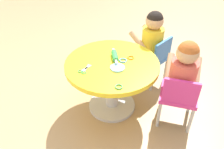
% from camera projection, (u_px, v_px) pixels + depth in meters
% --- Properties ---
extents(ground_plane, '(10.00, 10.00, 0.00)m').
position_uv_depth(ground_plane, '(112.00, 106.00, 2.22)').
color(ground_plane, tan).
extents(craft_table, '(0.80, 0.80, 0.51)m').
position_uv_depth(craft_table, '(112.00, 75.00, 1.99)').
color(craft_table, silver).
rests_on(craft_table, ground).
extents(child_chair_left, '(0.42, 0.42, 0.54)m').
position_uv_depth(child_chair_left, '(178.00, 96.00, 1.88)').
color(child_chair_left, '#B7B7BC').
rests_on(child_chair_left, ground).
extents(seated_child_left, '(0.44, 0.42, 0.51)m').
position_uv_depth(seated_child_left, '(184.00, 71.00, 1.77)').
color(seated_child_left, '#3F4772').
rests_on(seated_child_left, ground).
extents(child_chair_right, '(0.41, 0.41, 0.54)m').
position_uv_depth(child_chair_right, '(153.00, 57.00, 2.35)').
color(child_chair_right, '#B7B7BC').
rests_on(child_chair_right, ground).
extents(seated_child_right, '(0.43, 0.40, 0.51)m').
position_uv_depth(seated_child_right, '(152.00, 36.00, 2.24)').
color(seated_child_right, '#3F4772').
rests_on(seated_child_right, ground).
extents(rolling_pin, '(0.23, 0.08, 0.05)m').
position_uv_depth(rolling_pin, '(115.00, 56.00, 1.95)').
color(rolling_pin, green).
rests_on(rolling_pin, craft_table).
extents(craft_scissors, '(0.13, 0.14, 0.01)m').
position_uv_depth(craft_scissors, '(84.00, 70.00, 1.82)').
color(craft_scissors, silver).
rests_on(craft_scissors, craft_table).
extents(playdough_blob_0, '(0.12, 0.12, 0.01)m').
position_uv_depth(playdough_blob_0, '(118.00, 68.00, 1.84)').
color(playdough_blob_0, '#8CCCF2').
rests_on(playdough_blob_0, craft_table).
extents(cookie_cutter_0, '(0.06, 0.06, 0.01)m').
position_uv_depth(cookie_cutter_0, '(131.00, 57.00, 1.97)').
color(cookie_cutter_0, orange).
rests_on(cookie_cutter_0, craft_table).
extents(cookie_cutter_1, '(0.07, 0.07, 0.01)m').
position_uv_depth(cookie_cutter_1, '(123.00, 60.00, 1.93)').
color(cookie_cutter_1, '#3F99D8').
rests_on(cookie_cutter_1, craft_table).
extents(cookie_cutter_2, '(0.06, 0.06, 0.01)m').
position_uv_depth(cookie_cutter_2, '(119.00, 87.00, 1.65)').
color(cookie_cutter_2, '#4CB259').
rests_on(cookie_cutter_2, craft_table).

